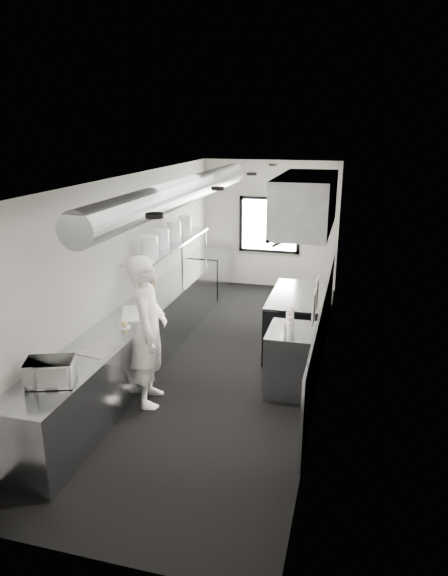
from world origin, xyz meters
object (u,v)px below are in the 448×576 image
Objects in this scene: prep_counter at (141,338)px; squeeze_bottle_d at (288,319)px; bottle_station at (291,361)px; squeeze_bottle_e at (292,315)px; line_cook at (148,331)px; cutting_board at (139,313)px; exhaust_hood at (306,203)px; plate_stack_d at (185,225)px; knife_block at (151,288)px; plate_stack_c at (174,231)px; far_work_table at (210,272)px; squeeze_bottle_b at (290,328)px; deli_tub_b at (47,366)px; squeeze_bottle_a at (285,331)px; deli_tub_a at (49,364)px; range at (296,322)px; microwave at (50,372)px; pass_shelf at (171,245)px; small_plate at (125,327)px; squeeze_bottle_c at (290,324)px; plate_stack_b at (162,238)px; plate_stack_a at (149,246)px.

squeeze_bottle_d is at bearing -1.60° from prep_counter.
bottle_station is at bearing -4.97° from prep_counter.
bottle_station is at bearing -79.23° from squeeze_bottle_e.
line_cook is 0.94m from cutting_board.
exhaust_hood is 3.20m from prep_counter.
knife_block is at bearing -92.05° from plate_stack_d.
far_work_table is at bearing 88.18° from plate_stack_c.
deli_tub_b is at bearing -144.92° from squeeze_bottle_b.
squeeze_bottle_e is at bearing 88.91° from squeeze_bottle_a.
deli_tub_a reaches higher than bottle_station.
range is at bearing 54.12° from deli_tub_b.
squeeze_bottle_d is at bearing 92.03° from squeeze_bottle_a.
squeeze_bottle_d is (2.28, -1.79, -0.74)m from plate_stack_c.
microwave is 2.18m from cutting_board.
cutting_board is at bearing -147.54° from range.
plate_stack_c is at bearing 92.07° from prep_counter.
prep_counter is 13.24× the size of microwave.
exhaust_hood is 12.80× the size of squeeze_bottle_b.
squeeze_bottle_b is at bearing 68.38° from squeeze_bottle_a.
pass_shelf is 2.45m from far_work_table.
microwave is at bearing -92.61° from small_plate.
small_plate is (0.10, -0.70, 0.46)m from prep_counter.
squeeze_bottle_c is at bearing -60.19° from far_work_table.
plate_stack_c is at bearing 136.29° from squeeze_bottle_a.
plate_stack_d is 2.08× the size of squeeze_bottle_b.
deli_tub_a is at bearing -91.97° from far_work_table.
squeeze_bottle_a is at bearing 33.78° from deli_tub_b.
plate_stack_b is (-0.62, 2.10, 0.73)m from line_cook.
plate_stack_c reaches higher than squeeze_bottle_b.
plate_stack_a is at bearing 154.99° from squeeze_bottle_a.
plate_stack_a reaches higher than range.
line_cook is 14.28× the size of deli_tub_a.
squeeze_bottle_a is (2.33, -1.14, -0.04)m from knife_block.
pass_shelf is 3.05m from squeeze_bottle_a.
deli_tub_b is at bearing -139.98° from squeeze_bottle_d.
plate_stack_c reaches higher than deli_tub_b.
plate_stack_d is 3.57m from squeeze_bottle_b.
line_cook is 1.31m from deli_tub_a.
prep_counter is 3.01× the size of line_cook.
exhaust_hood reaches higher than squeeze_bottle_d.
deli_tub_a is 0.74× the size of squeeze_bottle_e.
squeeze_bottle_a is 0.86× the size of squeeze_bottle_e.
range is 9.95× the size of squeeze_bottle_a.
bottle_station is at bearing 37.07° from deli_tub_b.
plate_stack_c reaches higher than plate_stack_b.
knife_block is at bearing 6.48° from line_cook.
deli_tub_b is (-2.43, -3.27, -1.44)m from exhaust_hood.
squeeze_bottle_b is at bearing -60.69° from far_work_table.
squeeze_bottle_c reaches higher than bottle_station.
plate_stack_b is 1.64× the size of squeeze_bottle_d.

